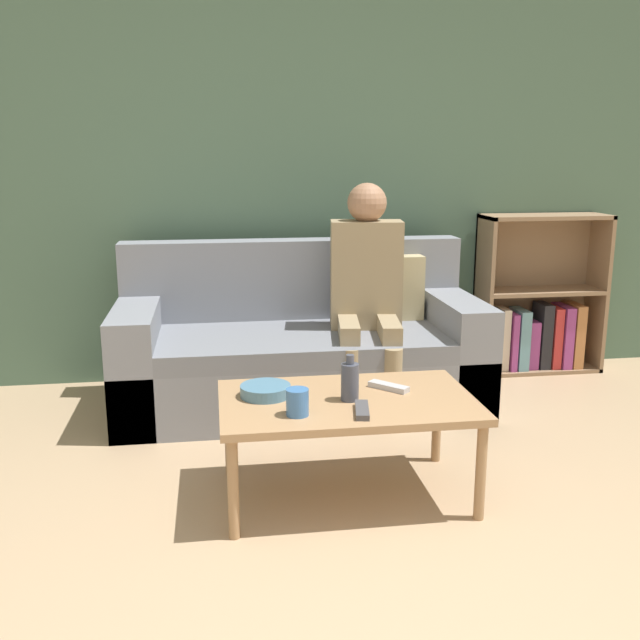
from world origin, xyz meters
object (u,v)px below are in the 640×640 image
Objects in this scene: tv_remote_0 at (362,410)px; snack_bowl at (265,391)px; coffee_table at (347,408)px; bookshelf at (535,313)px; person_adult at (367,281)px; cup_near at (297,402)px; bottle at (350,381)px; couch at (301,352)px; tv_remote_1 at (389,387)px.

tv_remote_0 is 0.41m from snack_bowl.
bookshelf is at bearing 45.59° from coffee_table.
person_adult is 6.75× the size of tv_remote_0.
bottle is (0.22, 0.13, 0.03)m from cup_near.
couch reaches higher than tv_remote_1.
couch is 10.91× the size of tv_remote_0.
bottle reaches higher than snack_bowl.
bottle is at bearing -74.13° from coffee_table.
tv_remote_1 is at bearing -132.18° from bookshelf.
person_adult is at bearing 74.52° from bottle.
bookshelf reaches higher than snack_bowl.
bookshelf reaches higher than tv_remote_1.
couch reaches higher than snack_bowl.
tv_remote_1 is 0.78× the size of snack_bowl.
person_adult is at bearing -12.42° from couch.
coffee_table is 6.38× the size of tv_remote_1.
person_adult is 6.54× the size of bottle.
cup_near is (-0.21, -0.15, 0.09)m from coffee_table.
tv_remote_0 is at bearing -86.94° from couch.
couch is at bearing -165.22° from bookshelf.
tv_remote_1 is (0.16, 0.25, 0.00)m from tv_remote_0.
couch is 1.61× the size of person_adult.
bookshelf is at bearing 58.88° from tv_remote_0.
bookshelf is at bearing 46.12° from bottle.
snack_bowl is at bearing 163.38° from bottle.
bookshelf reaches higher than cup_near.
tv_remote_1 is at bearing 23.87° from coffee_table.
bookshelf is (1.53, 0.40, 0.08)m from couch.
snack_bowl reaches higher than tv_remote_1.
person_adult reaches higher than couch.
couch reaches higher than bottle.
snack_bowl is (-0.10, 0.23, -0.03)m from cup_near.
bookshelf is 2.38m from cup_near.
tv_remote_1 is (-0.11, -0.95, -0.26)m from person_adult.
tv_remote_1 is 0.22m from bottle.
coffee_table is at bearing 35.76° from cup_near.
bookshelf is 4.92× the size of snack_bowl.
couch is at bearing 92.53° from bottle.
bottle is (0.32, -0.09, 0.05)m from snack_bowl.
couch reaches higher than coffee_table.
couch is 1.29m from tv_remote_0.
cup_near is 0.50× the size of snack_bowl.
bookshelf is 5.37× the size of bottle.
bookshelf is 9.81× the size of cup_near.
couch is at bearing 92.26° from coffee_table.
snack_bowl is at bearing -141.24° from bookshelf.
couch is 9.67× the size of snack_bowl.
coffee_table is at bearing 159.52° from tv_remote_1.
bottle reaches higher than tv_remote_1.
bookshelf is 2.12m from coffee_table.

